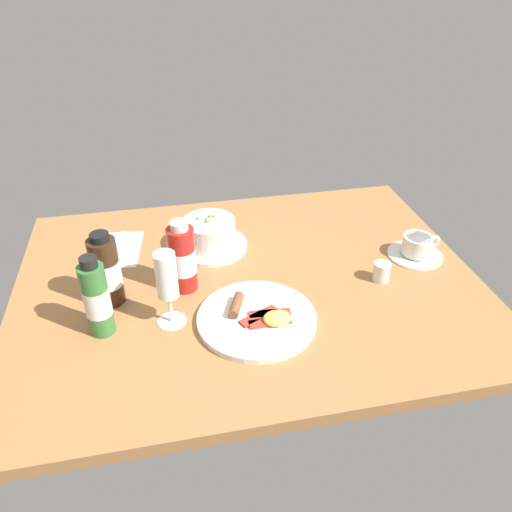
{
  "coord_description": "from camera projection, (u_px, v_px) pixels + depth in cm",
  "views": [
    {
      "loc": [
        17.61,
        94.71,
        70.81
      ],
      "look_at": [
        -1.79,
        0.48,
        6.84
      ],
      "focal_mm": 34.72,
      "sensor_mm": 36.0,
      "label": 1
    }
  ],
  "objects": [
    {
      "name": "ground_plane",
      "position": [
        248.0,
        284.0,
        1.2
      ],
      "size": [
        110.0,
        84.0,
        3.0
      ],
      "primitive_type": "cube",
      "color": "#9E6B3D"
    },
    {
      "name": "porridge_bowl",
      "position": [
        209.0,
        234.0,
        1.29
      ],
      "size": [
        19.44,
        19.44,
        8.86
      ],
      "color": "silver",
      "rests_on": "ground_plane"
    },
    {
      "name": "cutlery_setting",
      "position": [
        114.0,
        250.0,
        1.3
      ],
      "size": [
        15.47,
        19.05,
        0.9
      ],
      "color": "silver",
      "rests_on": "ground_plane"
    },
    {
      "name": "coffee_cup",
      "position": [
        417.0,
        248.0,
        1.27
      ],
      "size": [
        13.93,
        13.93,
        5.75
      ],
      "color": "silver",
      "rests_on": "ground_plane"
    },
    {
      "name": "creamer_jug",
      "position": [
        382.0,
        271.0,
        1.18
      ],
      "size": [
        4.93,
        4.04,
        5.21
      ],
      "color": "silver",
      "rests_on": "ground_plane"
    },
    {
      "name": "wine_glass",
      "position": [
        167.0,
        280.0,
        1.0
      ],
      "size": [
        6.27,
        6.27,
        17.45
      ],
      "color": "white",
      "rests_on": "ground_plane"
    },
    {
      "name": "sauce_bottle_red",
      "position": [
        182.0,
        258.0,
        1.12
      ],
      "size": [
        6.32,
        6.32,
        17.66
      ],
      "color": "#B21E19",
      "rests_on": "ground_plane"
    },
    {
      "name": "sauce_bottle_brown",
      "position": [
        106.0,
        271.0,
        1.08
      ],
      "size": [
        6.29,
        6.29,
        17.72
      ],
      "color": "#382314",
      "rests_on": "ground_plane"
    },
    {
      "name": "sauce_bottle_green",
      "position": [
        97.0,
        299.0,
        1.0
      ],
      "size": [
        5.35,
        5.35,
        18.47
      ],
      "color": "#337233",
      "rests_on": "ground_plane"
    },
    {
      "name": "breakfast_plate",
      "position": [
        258.0,
        318.0,
        1.06
      ],
      "size": [
        25.73,
        25.73,
        3.7
      ],
      "color": "silver",
      "rests_on": "ground_plane"
    }
  ]
}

